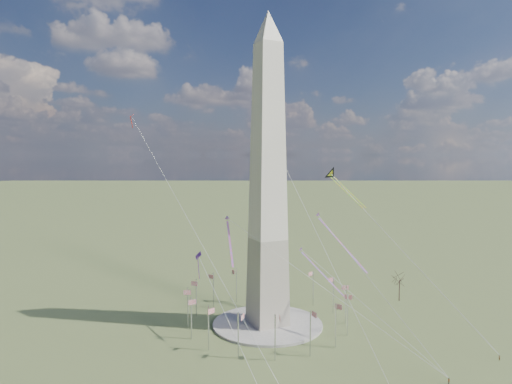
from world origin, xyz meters
name	(u,v)px	position (x,y,z in m)	size (l,w,h in m)	color
ground	(268,325)	(0.00, 0.00, 0.00)	(2000.00, 2000.00, 0.00)	#46562B
plaza	(268,324)	(0.00, 0.00, 0.40)	(36.00, 36.00, 0.80)	#AEA99F
washington_monument	(268,180)	(0.00, 0.00, 47.95)	(15.56, 15.56, 100.00)	#A79F8C
flagpole_ring	(268,304)	(0.00, 0.00, 7.27)	(54.40, 54.40, 13.00)	silver
tree_near	(400,279)	(57.11, 0.69, 8.66)	(6.94, 6.94, 12.14)	#49332C
person_east	(499,358)	(45.34, -50.22, 0.74)	(0.54, 0.36, 1.49)	gray
person_centre	(449,381)	(22.33, -53.65, 0.81)	(0.95, 0.39, 1.62)	gray
kite_delta_black	(333,176)	(29.30, 5.78, 48.19)	(8.24, 16.98, 13.82)	black
kite_diamond_purple	(198,259)	(-24.43, -2.74, 25.22)	(1.73, 2.74, 8.54)	#42176A
kite_streamer_left	(333,234)	(18.64, -9.94, 30.56)	(4.22, 23.31, 16.02)	#FF3928
kite_streamer_mid	(229,235)	(-13.10, 0.90, 30.74)	(6.47, 18.08, 12.74)	#FF3928
kite_streamer_right	(315,266)	(21.85, 5.29, 16.39)	(6.99, 19.87, 14.00)	#FF3928
kite_small_red	(131,118)	(-37.21, 29.03, 68.46)	(1.54, 2.24, 4.69)	red
kite_small_white	(253,100)	(14.91, 42.91, 78.41)	(1.27, 2.11, 4.92)	silver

